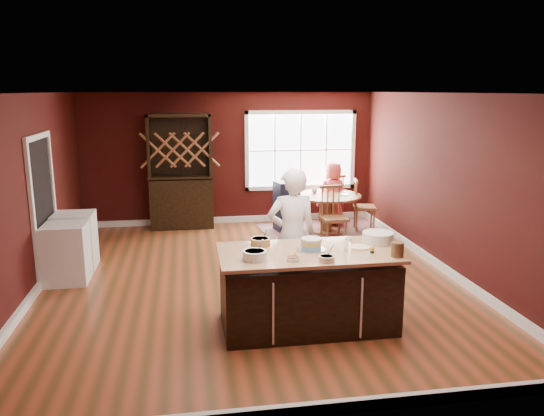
# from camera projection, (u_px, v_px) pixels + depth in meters

# --- Properties ---
(room_shell) EXTENTS (7.00, 7.00, 7.00)m
(room_shell) POSITION_uv_depth(u_px,v_px,m) (250.00, 189.00, 7.59)
(room_shell) COLOR brown
(room_shell) RESTS_ON ground
(window) EXTENTS (2.36, 0.10, 1.66)m
(window) POSITION_uv_depth(u_px,v_px,m) (301.00, 150.00, 11.14)
(window) COLOR white
(window) RESTS_ON room_shell
(doorway) EXTENTS (0.08, 1.26, 2.13)m
(doorway) POSITION_uv_depth(u_px,v_px,m) (44.00, 209.00, 7.78)
(doorway) COLOR white
(doorway) RESTS_ON room_shell
(kitchen_island) EXTENTS (2.06, 1.08, 0.92)m
(kitchen_island) POSITION_uv_depth(u_px,v_px,m) (307.00, 290.00, 6.22)
(kitchen_island) COLOR black
(kitchen_island) RESTS_ON ground
(dining_table) EXTENTS (1.31, 1.31, 0.75)m
(dining_table) POSITION_uv_depth(u_px,v_px,m) (327.00, 206.00, 10.33)
(dining_table) COLOR brown
(dining_table) RESTS_ON ground
(baker) EXTENTS (0.67, 0.46, 1.78)m
(baker) POSITION_uv_depth(u_px,v_px,m) (292.00, 236.00, 6.88)
(baker) COLOR white
(baker) RESTS_ON ground
(layer_cake) EXTENTS (0.34, 0.34, 0.14)m
(layer_cake) POSITION_uv_depth(u_px,v_px,m) (311.00, 244.00, 6.16)
(layer_cake) COLOR silver
(layer_cake) RESTS_ON kitchen_island
(bowl_blue) EXTENTS (0.27, 0.27, 0.10)m
(bowl_blue) POSITION_uv_depth(u_px,v_px,m) (255.00, 255.00, 5.80)
(bowl_blue) COLOR white
(bowl_blue) RESTS_ON kitchen_island
(bowl_yellow) EXTENTS (0.24, 0.24, 0.09)m
(bowl_yellow) POSITION_uv_depth(u_px,v_px,m) (260.00, 242.00, 6.34)
(bowl_yellow) COLOR #A96839
(bowl_yellow) RESTS_ON kitchen_island
(bowl_pink) EXTENTS (0.14, 0.14, 0.05)m
(bowl_pink) POSITION_uv_depth(u_px,v_px,m) (293.00, 259.00, 5.77)
(bowl_pink) COLOR silver
(bowl_pink) RESTS_ON kitchen_island
(bowl_olive) EXTENTS (0.17, 0.17, 0.06)m
(bowl_olive) POSITION_uv_depth(u_px,v_px,m) (327.00, 259.00, 5.74)
(bowl_olive) COLOR white
(bowl_olive) RESTS_ON kitchen_island
(drinking_glass) EXTENTS (0.08, 0.08, 0.17)m
(drinking_glass) POSITION_uv_depth(u_px,v_px,m) (348.00, 244.00, 6.09)
(drinking_glass) COLOR white
(drinking_glass) RESTS_ON kitchen_island
(dinner_plate) EXTENTS (0.24, 0.24, 0.02)m
(dinner_plate) POSITION_uv_depth(u_px,v_px,m) (360.00, 247.00, 6.25)
(dinner_plate) COLOR #F2E9AA
(dinner_plate) RESTS_ON kitchen_island
(white_tub) EXTENTS (0.38, 0.38, 0.13)m
(white_tub) POSITION_uv_depth(u_px,v_px,m) (378.00, 237.00, 6.45)
(white_tub) COLOR white
(white_tub) RESTS_ON kitchen_island
(stoneware_crock) EXTENTS (0.14, 0.14, 0.17)m
(stoneware_crock) POSITION_uv_depth(u_px,v_px,m) (397.00, 250.00, 5.90)
(stoneware_crock) COLOR brown
(stoneware_crock) RESTS_ON kitchen_island
(toy_figurine) EXTENTS (0.05, 0.05, 0.08)m
(toy_figurine) POSITION_uv_depth(u_px,v_px,m) (372.00, 250.00, 6.03)
(toy_figurine) COLOR yellow
(toy_figurine) RESTS_ON kitchen_island
(rug) EXTENTS (2.62, 2.15, 0.01)m
(rug) POSITION_uv_depth(u_px,v_px,m) (327.00, 232.00, 10.45)
(rug) COLOR brown
(rug) RESTS_ON ground
(chair_east) EXTENTS (0.49, 0.51, 1.04)m
(chair_east) POSITION_uv_depth(u_px,v_px,m) (365.00, 205.00, 10.47)
(chair_east) COLOR brown
(chair_east) RESTS_ON ground
(chair_south) EXTENTS (0.48, 0.46, 1.07)m
(chair_south) POSITION_uv_depth(u_px,v_px,m) (334.00, 216.00, 9.50)
(chair_south) COLOR brown
(chair_south) RESTS_ON ground
(chair_north) EXTENTS (0.57, 0.56, 1.04)m
(chair_north) POSITION_uv_depth(u_px,v_px,m) (331.00, 198.00, 11.12)
(chair_north) COLOR brown
(chair_north) RESTS_ON ground
(seated_woman) EXTENTS (0.73, 0.56, 1.32)m
(seated_woman) POSITION_uv_depth(u_px,v_px,m) (333.00, 194.00, 10.83)
(seated_woman) COLOR #DA4C50
(seated_woman) RESTS_ON ground
(high_chair) EXTENTS (0.50, 0.50, 1.03)m
(high_chair) POSITION_uv_depth(u_px,v_px,m) (286.00, 205.00, 10.46)
(high_chair) COLOR black
(high_chair) RESTS_ON ground
(toddler) EXTENTS (0.18, 0.14, 0.26)m
(toddler) POSITION_uv_depth(u_px,v_px,m) (286.00, 190.00, 10.49)
(toddler) COLOR #8CA5BF
(toddler) RESTS_ON high_chair
(table_plate) EXTENTS (0.21, 0.21, 0.02)m
(table_plate) POSITION_uv_depth(u_px,v_px,m) (343.00, 195.00, 10.26)
(table_plate) COLOR beige
(table_plate) RESTS_ON dining_table
(table_cup) EXTENTS (0.13, 0.13, 0.09)m
(table_cup) POSITION_uv_depth(u_px,v_px,m) (314.00, 191.00, 10.44)
(table_cup) COLOR silver
(table_cup) RESTS_ON dining_table
(hutch) EXTENTS (1.25, 0.52, 2.29)m
(hutch) POSITION_uv_depth(u_px,v_px,m) (181.00, 172.00, 10.58)
(hutch) COLOR #35210E
(hutch) RESTS_ON ground
(washer) EXTENTS (0.60, 0.58, 0.87)m
(washer) POSITION_uv_depth(u_px,v_px,m) (66.00, 253.00, 7.65)
(washer) COLOR white
(washer) RESTS_ON ground
(dryer) EXTENTS (0.61, 0.59, 0.88)m
(dryer) POSITION_uv_depth(u_px,v_px,m) (75.00, 241.00, 8.26)
(dryer) COLOR white
(dryer) RESTS_ON ground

